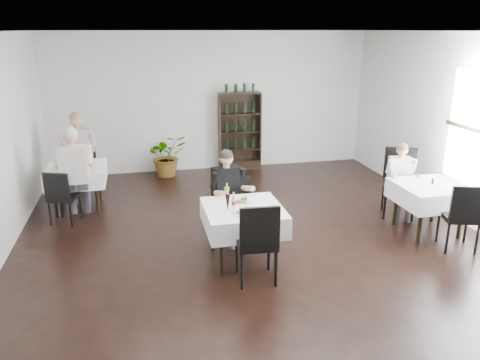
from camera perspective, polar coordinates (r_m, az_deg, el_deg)
The scene contains 23 objects.
room_shell at distance 6.08m, azimuth 3.18°, elevation 3.33°, with size 9.00×9.00×9.00m.
wine_shelf at distance 10.44m, azimuth -0.02°, elevation 5.88°, with size 0.90×0.28×1.75m.
main_table at distance 6.29m, azimuth 0.40°, elevation -4.59°, with size 1.03×1.03×0.77m.
left_table at distance 8.58m, azimuth -19.31°, elevation 0.60°, with size 0.98×0.98×0.77m.
right_table at distance 7.73m, azimuth 22.12°, elevation -1.59°, with size 0.98×0.98×0.77m.
potted_tree at distance 10.13m, azimuth -8.88°, elevation 2.99°, with size 0.81×0.71×0.90m, color #24591E.
main_chair_far at distance 7.10m, azimuth -0.09°, elevation -2.83°, with size 0.44×0.44×0.90m.
main_chair_near at distance 5.72m, azimuth 2.14°, elevation -7.13°, with size 0.51×0.52×1.06m.
left_chair_far at distance 9.23m, azimuth -18.35°, elevation 1.22°, with size 0.42×0.42×0.91m.
left_chair_near at distance 8.00m, azimuth -20.97°, elevation -1.62°, with size 0.53×0.53×0.90m.
right_chair_far at distance 8.32m, azimuth 18.87°, elevation 0.31°, with size 0.69×0.69×1.13m.
right_chair_near at distance 7.26m, azimuth 25.50°, elevation -3.64°, with size 0.58×0.58×1.01m.
diner_main at distance 6.79m, azimuth -1.39°, elevation -1.15°, with size 0.59×0.63×1.39m.
diner_left_far at distance 9.03m, azimuth -19.10°, elevation 3.52°, with size 0.61×0.61×1.61m.
diner_left_near at distance 7.99m, azimuth -19.58°, elevation 1.57°, with size 0.61×0.61×1.59m.
diner_right_far at distance 8.14m, azimuth 19.02°, elevation 0.55°, with size 0.51×0.54×1.27m.
plate_far at distance 6.37m, azimuth 0.28°, elevation -2.66°, with size 0.28×0.28×0.07m.
plate_near at distance 6.01m, azimuth 0.38°, elevation -3.97°, with size 0.27×0.27×0.07m.
pilsner_dark at distance 6.06m, azimuth -1.51°, elevation -2.74°, with size 0.07×0.07×0.30m.
pilsner_lager at distance 6.30m, azimuth -1.59°, elevation -1.92°, with size 0.07×0.07×0.30m.
coke_bottle at distance 6.16m, azimuth -0.78°, elevation -2.69°, with size 0.06×0.06×0.22m.
napkin_cutlery at distance 6.09m, azimuth 3.27°, elevation -3.81°, with size 0.20×0.20×0.02m.
pepper_mill at distance 7.72m, azimuth 22.43°, elevation -0.15°, with size 0.03×0.03×0.09m, color black.
Camera 1 is at (-1.59, -5.66, 3.03)m, focal length 35.00 mm.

